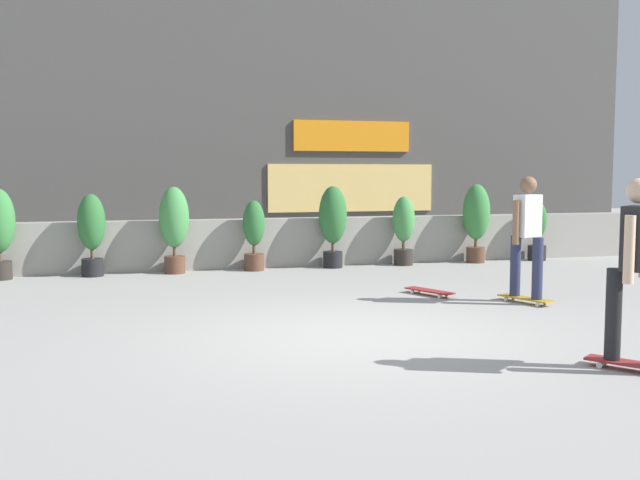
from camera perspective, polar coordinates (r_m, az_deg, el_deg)
ground_plane at (r=7.96m, az=2.94°, el=-7.42°), size 48.00×48.00×0.00m
planter_wall at (r=13.65m, az=-5.10°, el=-0.24°), size 18.00×0.40×0.90m
building_backdrop at (r=17.60m, az=-7.59°, el=10.07°), size 20.00×2.08×6.50m
potted_plant_2 at (r=12.95m, az=-17.31°, el=0.79°), size 0.46×0.46×1.39m
potted_plant_3 at (r=12.97m, az=-11.26°, el=1.30°), size 0.52×0.52×1.51m
potted_plant_4 at (r=13.17m, az=-5.15°, el=0.60°), size 0.39×0.39×1.26m
potted_plant_5 at (r=13.50m, az=1.01°, el=1.54°), size 0.52×0.52×1.51m
potted_plant_6 at (r=13.98m, az=6.51°, el=1.01°), size 0.42×0.42×1.30m
potted_plant_7 at (r=14.60m, az=12.04°, el=1.76°), size 0.53×0.53×1.53m
potted_plant_8 at (r=15.30m, az=16.53°, el=0.77°), size 0.36×0.36×1.18m
skater_far_right at (r=6.95m, az=23.37°, el=-1.80°), size 0.63×0.77×1.70m
skater_far_left at (r=10.15m, az=15.78°, el=0.51°), size 0.53×0.82×1.70m
skateboard_near_camera at (r=10.62m, az=8.50°, el=-3.94°), size 0.50×0.81×0.08m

